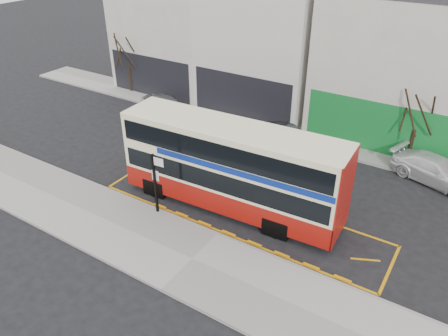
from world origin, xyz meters
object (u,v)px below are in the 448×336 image
Objects in this scene: street_tree_left at (126,42)px; car_silver at (165,104)px; double_decker_bus at (232,167)px; car_white at (436,171)px; car_grey at (288,139)px; street_tree_right at (422,100)px; bus_stop_post at (156,178)px.

car_silver is at bearing -19.27° from street_tree_left.
car_silver is at bearing 140.82° from double_decker_bus.
car_silver is at bearing 107.98° from car_white.
double_decker_bus is 17.58m from street_tree_left.
car_grey is 7.54m from street_tree_right.
car_grey is 8.21m from car_white.
street_tree_left is at bearing 71.08° from car_silver.
bus_stop_post reaches higher than car_white.
car_grey is (-0.26, 6.88, -1.56)m from double_decker_bus.
double_decker_bus is 1.95× the size of street_tree_right.
car_white is (7.91, 7.68, -1.56)m from double_decker_bus.
street_tree_right is at bearing 66.01° from car_white.
car_silver is 0.63× the size of street_tree_left.
street_tree_left is 1.05× the size of street_tree_right.
car_grey is 0.88× the size of car_white.
street_tree_left is at bearing -179.91° from street_tree_right.
car_white is at bearing -68.20° from car_grey.
double_decker_bus reaches higher than car_silver.
bus_stop_post is 0.83× the size of car_silver.
double_decker_bus is at bearing -126.00° from car_silver.
car_grey is at bearing 112.77° from car_white.
car_white is 23.12m from street_tree_left.
double_decker_bus is 2.28× the size of car_white.
street_tree_right is at bearing 0.09° from street_tree_left.
car_silver is 6.12m from street_tree_left.
street_tree_left is at bearing 145.75° from double_decker_bus.
car_white is (18.01, 0.24, 0.06)m from car_silver.
double_decker_bus is at bearing -31.42° from street_tree_left.
double_decker_bus is 12.64m from car_silver.
double_decker_bus is 2.91× the size of car_silver.
car_silver is at bearing 103.03° from car_grey.
street_tree_right is at bearing -83.63° from car_silver.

